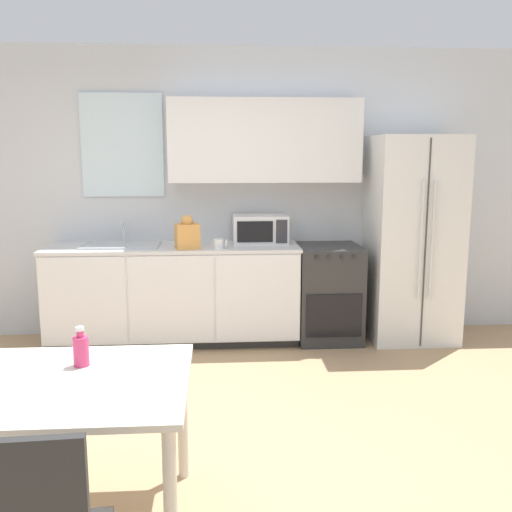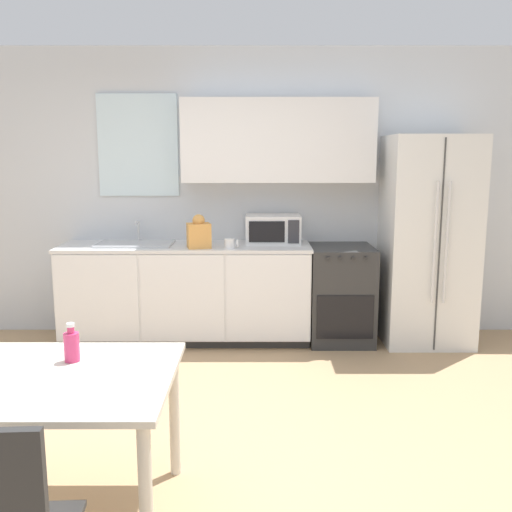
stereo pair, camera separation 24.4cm
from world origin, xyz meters
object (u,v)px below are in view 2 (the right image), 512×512
Objects in this scene: microwave at (271,229)px; coffee_mug at (228,244)px; dining_table at (62,397)px; refrigerator at (425,241)px; oven_range at (338,294)px; drink_bottle at (69,346)px.

microwave is 0.49m from coffee_mug.
microwave is 4.00× the size of coffee_mug.
microwave is 2.99m from dining_table.
microwave reaches higher than coffee_mug.
refrigerator is 15.09× the size of coffee_mug.
oven_range is 7.10× the size of coffee_mug.
refrigerator is 1.80m from coffee_mug.
drink_bottle is at bearing -134.86° from refrigerator.
drink_bottle is (-1.05, -2.60, -0.23)m from microwave.
coffee_mug is 2.59m from dining_table.
oven_range is 0.88× the size of dining_table.
oven_range is 3.16m from dining_table.
dining_table is (-0.66, -2.48, -0.32)m from coffee_mug.
microwave is 0.50× the size of dining_table.
oven_range is 0.47× the size of refrigerator.
drink_bottle is (-0.01, 0.18, 0.18)m from dining_table.
refrigerator is at bearing 5.50° from coffee_mug.
dining_table is 5.23× the size of drink_bottle.
coffee_mug is at bearing 73.73° from drink_bottle.
dining_table is at bearing -110.50° from microwave.
refrigerator reaches higher than oven_range.
coffee_mug is 0.12× the size of dining_table.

